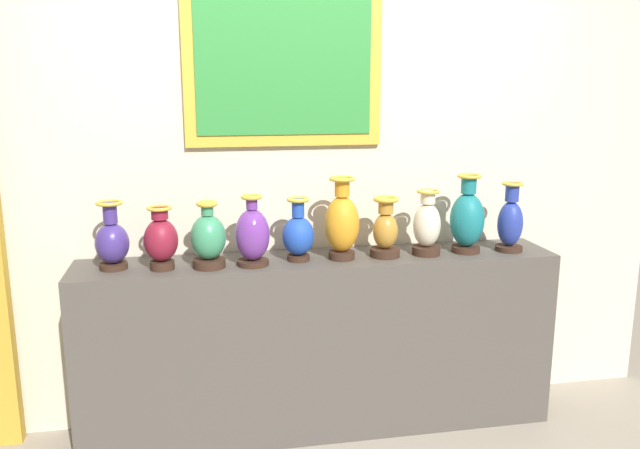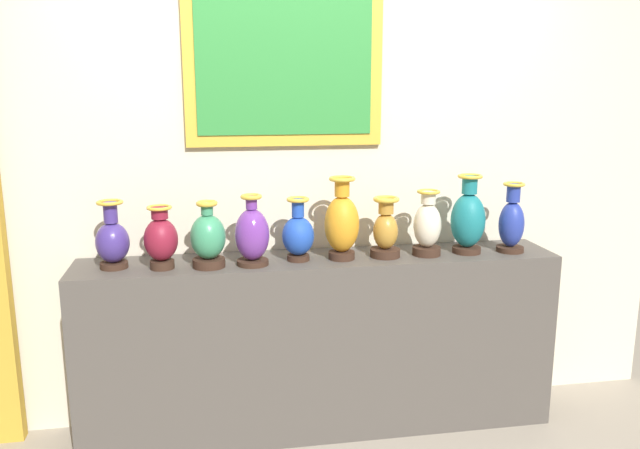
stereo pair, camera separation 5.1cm
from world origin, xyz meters
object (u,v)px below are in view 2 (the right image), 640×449
at_px(vase_burgundy, 161,239).
at_px(vase_jade, 208,239).
at_px(vase_amber, 342,223).
at_px(vase_cobalt, 512,223).
at_px(vase_ochre, 386,231).
at_px(vase_ivory, 427,227).
at_px(vase_sapphire, 298,234).
at_px(vase_indigo, 112,241).
at_px(vase_violet, 252,235).
at_px(vase_teal, 468,219).

distance_m(vase_burgundy, vase_jade, 0.22).
distance_m(vase_jade, vase_amber, 0.67).
bearing_deg(vase_cobalt, vase_jade, -179.17).
relative_size(vase_ochre, vase_ivory, 0.91).
distance_m(vase_ochre, vase_ivory, 0.22).
relative_size(vase_sapphire, vase_amber, 0.76).
bearing_deg(vase_ochre, vase_indigo, 178.98).
xyz_separation_m(vase_violet, vase_teal, (1.14, 0.04, 0.03)).
bearing_deg(vase_jade, vase_ivory, 1.64).
relative_size(vase_sapphire, vase_cobalt, 0.87).
bearing_deg(vase_amber, vase_cobalt, -0.58).
height_order(vase_violet, vase_teal, vase_teal).
height_order(vase_teal, vase_cobalt, vase_teal).
distance_m(vase_teal, vase_cobalt, 0.24).
distance_m(vase_sapphire, vase_amber, 0.23).
bearing_deg(vase_jade, vase_ochre, 2.31).
bearing_deg(vase_ivory, vase_indigo, 178.97).
bearing_deg(vase_burgundy, vase_violet, -1.14).
distance_m(vase_violet, vase_cobalt, 1.38).
bearing_deg(vase_violet, vase_cobalt, 0.89).
distance_m(vase_indigo, vase_ochre, 1.36).
bearing_deg(vase_burgundy, vase_ivory, 0.92).
distance_m(vase_burgundy, vase_cobalt, 1.82).
relative_size(vase_indigo, vase_burgundy, 1.08).
height_order(vase_jade, vase_teal, vase_teal).
relative_size(vase_teal, vase_cobalt, 1.12).
bearing_deg(vase_ivory, vase_ochre, 178.91).
bearing_deg(vase_jade, vase_violet, 0.46).
bearing_deg(vase_burgundy, vase_indigo, 167.82).
distance_m(vase_jade, vase_ivory, 1.13).
height_order(vase_indigo, vase_ivory, vase_ivory).
height_order(vase_jade, vase_violet, vase_violet).
distance_m(vase_sapphire, vase_ochre, 0.45).
bearing_deg(vase_violet, vase_teal, 1.95).
bearing_deg(vase_jade, vase_cobalt, 0.83).
height_order(vase_ivory, vase_teal, vase_teal).
xyz_separation_m(vase_jade, vase_violet, (0.21, 0.00, 0.01)).
height_order(vase_burgundy, vase_ochre, vase_ochre).
height_order(vase_ochre, vase_cobalt, vase_cobalt).
distance_m(vase_jade, vase_sapphire, 0.45).
bearing_deg(vase_teal, vase_sapphire, 179.73).
bearing_deg(vase_burgundy, vase_sapphire, 2.92).
height_order(vase_violet, vase_ochre, vase_violet).
bearing_deg(vase_ochre, vase_ivory, -1.09).
height_order(vase_sapphire, vase_ochre, vase_sapphire).
relative_size(vase_burgundy, vase_sapphire, 0.96).
distance_m(vase_ochre, vase_cobalt, 0.69).
height_order(vase_violet, vase_ivory, vase_violet).
bearing_deg(vase_ivory, vase_amber, 179.96).
relative_size(vase_jade, vase_teal, 0.79).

